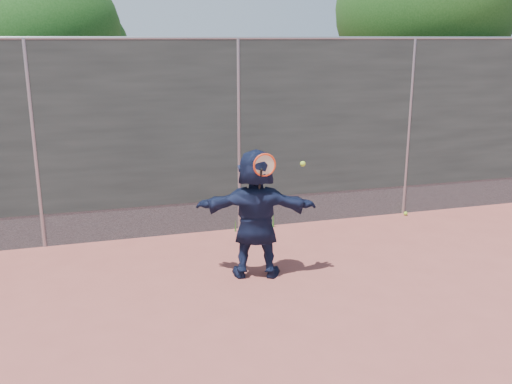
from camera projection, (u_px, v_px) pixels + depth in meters
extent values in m
plane|color=#9E4C42|center=(323.00, 330.00, 6.06)|extent=(80.00, 80.00, 0.00)
imported|color=#141C39|center=(256.00, 213.00, 7.26)|extent=(1.64, 0.91, 1.68)
sphere|color=#9ED02E|center=(406.00, 214.00, 9.96)|extent=(0.07, 0.07, 0.07)
cube|color=#38423D|center=(238.00, 121.00, 8.85)|extent=(20.00, 0.04, 2.50)
cube|color=slate|center=(239.00, 213.00, 9.24)|extent=(20.00, 0.03, 0.50)
cylinder|color=gray|center=(238.00, 38.00, 8.52)|extent=(20.00, 0.05, 0.05)
cylinder|color=gray|center=(35.00, 147.00, 8.10)|extent=(0.06, 0.06, 3.00)
cylinder|color=gray|center=(239.00, 137.00, 8.91)|extent=(0.06, 0.06, 3.00)
cylinder|color=gray|center=(408.00, 129.00, 9.73)|extent=(0.06, 0.06, 3.00)
torus|color=#F13E16|center=(265.00, 165.00, 6.92)|extent=(0.29, 0.04, 0.29)
cylinder|color=beige|center=(265.00, 165.00, 6.92)|extent=(0.25, 0.02, 0.25)
cylinder|color=black|center=(260.00, 181.00, 6.97)|extent=(0.03, 0.13, 0.33)
sphere|color=#9ED02E|center=(303.00, 164.00, 7.05)|extent=(0.07, 0.07, 0.07)
cylinder|color=#382314|center=(416.00, 120.00, 12.22)|extent=(0.28, 0.28, 2.60)
sphere|color=#23561C|center=(424.00, 8.00, 11.62)|extent=(3.60, 3.60, 3.60)
sphere|color=#23561C|center=(447.00, 27.00, 12.10)|extent=(2.52, 2.52, 2.52)
cylinder|color=#382314|center=(49.00, 140.00, 10.98)|extent=(0.28, 0.28, 2.20)
sphere|color=#23561C|center=(39.00, 37.00, 10.48)|extent=(3.00, 3.00, 3.00)
sphere|color=#23561C|center=(75.00, 53.00, 10.91)|extent=(2.10, 2.10, 2.10)
cone|color=#387226|center=(256.00, 221.00, 9.23)|extent=(0.03, 0.03, 0.26)
cone|color=#387226|center=(273.00, 218.00, 9.32)|extent=(0.03, 0.03, 0.30)
cone|color=#387226|center=(235.00, 225.00, 9.12)|extent=(0.03, 0.03, 0.22)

